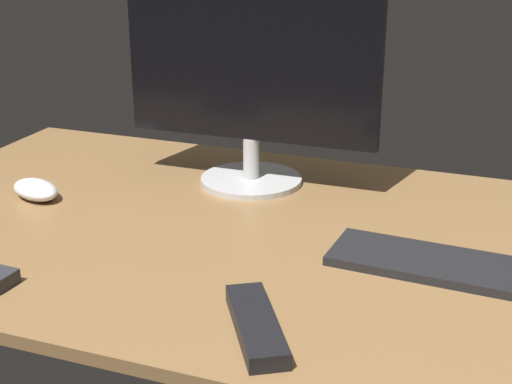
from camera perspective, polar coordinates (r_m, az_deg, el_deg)
desk at (r=128.82cm, az=-0.49°, el=-3.33°), size 140.00×84.00×2.00cm
monitor at (r=144.00cm, az=-0.38°, el=9.42°), size 49.95×20.16×43.39cm
keyboard at (r=118.01cm, az=14.88°, el=-5.54°), size 38.80×14.52×1.41cm
computer_mouse at (r=147.58cm, az=-16.40°, el=0.14°), size 12.89×10.44×3.45cm
tv_remote at (r=98.59cm, az=-0.00°, el=-10.01°), size 14.07×18.65×2.33cm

